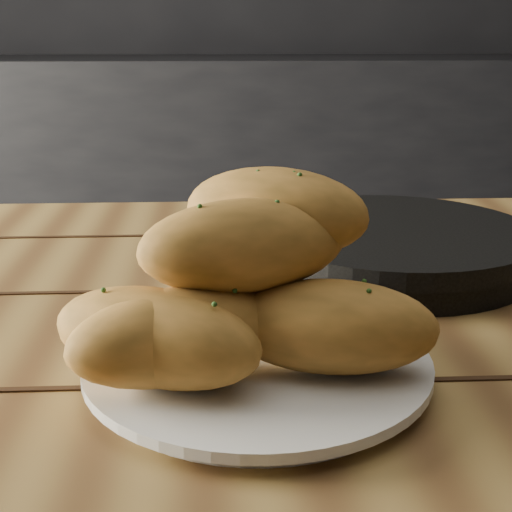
{
  "coord_description": "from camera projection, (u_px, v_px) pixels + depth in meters",
  "views": [
    {
      "loc": [
        -0.01,
        -0.92,
        1.0
      ],
      "look_at": [
        0.01,
        -0.42,
        0.84
      ],
      "focal_mm": 50.0,
      "sensor_mm": 36.0,
      "label": 1
    }
  ],
  "objects": [
    {
      "name": "plate",
      "position": [
        257.0,
        366.0,
        0.54
      ],
      "size": [
        0.26,
        0.26,
        0.02
      ],
      "color": "white",
      "rests_on": "table"
    },
    {
      "name": "bread_rolls",
      "position": [
        239.0,
        291.0,
        0.51
      ],
      "size": [
        0.29,
        0.24,
        0.14
      ],
      "color": "#CD8938",
      "rests_on": "plate"
    },
    {
      "name": "counter",
      "position": [
        224.0,
        182.0,
        2.66
      ],
      "size": [
        2.8,
        0.6,
        0.9
      ],
      "primitive_type": "cube",
      "color": "black",
      "rests_on": "ground"
    },
    {
      "name": "skillet",
      "position": [
        394.0,
        245.0,
        0.78
      ],
      "size": [
        0.44,
        0.31,
        0.05
      ],
      "color": "black",
      "rests_on": "table"
    },
    {
      "name": "table",
      "position": [
        399.0,
        424.0,
        0.66
      ],
      "size": [
        1.37,
        0.97,
        0.75
      ],
      "color": "olive",
      "rests_on": "ground"
    }
  ]
}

